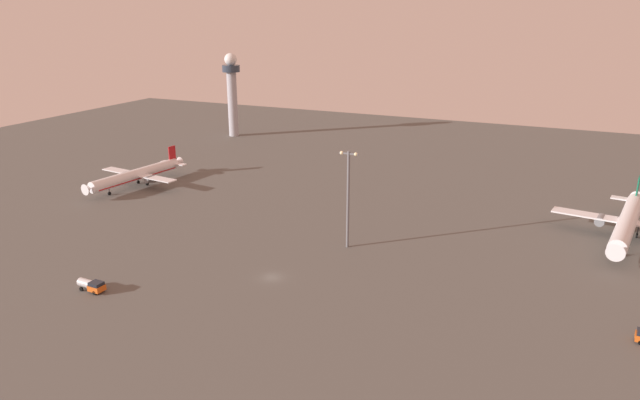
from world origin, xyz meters
TOP-DOWN VIEW (x-y plane):
  - ground_plane at (0.00, 0.00)m, footprint 416.00×416.00m
  - control_tower at (-89.62, 126.29)m, footprint 8.00×8.00m
  - airplane_terminal_side at (-74.60, 43.08)m, footprint 31.71×40.63m
  - airplane_near_gate at (72.00, 57.49)m, footprint 37.03×47.41m
  - fuel_truck at (-31.15, -21.23)m, footprint 6.40×2.67m
  - apron_light_central at (8.77, 22.98)m, footprint 4.80×0.90m

SIDE VIEW (x-z plane):
  - ground_plane at x=0.00m, z-range 0.00..0.00m
  - fuel_truck at x=-31.15m, z-range 0.19..2.54m
  - airplane_terminal_side at x=-74.60m, z-range -1.27..9.15m
  - airplane_near_gate at x=72.00m, z-range -1.49..10.69m
  - apron_light_central at x=8.77m, z-range 1.82..26.24m
  - control_tower at x=-89.62m, z-range 2.95..40.71m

